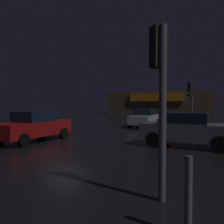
{
  "coord_description": "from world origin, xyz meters",
  "views": [
    {
      "loc": [
        7.94,
        -11.77,
        2.06
      ],
      "look_at": [
        0.3,
        6.38,
        1.34
      ],
      "focal_mm": 38.31,
      "sensor_mm": 36.0,
      "label": 1
    }
  ],
  "objects_px": {
    "car_near": "(187,129)",
    "car_far": "(34,126)",
    "traffic_signal_main": "(160,79)",
    "car_crossing": "(144,118)",
    "store_building": "(161,103)",
    "traffic_signal_cross_left": "(191,96)"
  },
  "relations": [
    {
      "from": "car_near",
      "to": "car_far",
      "type": "distance_m",
      "value": 8.0
    },
    {
      "from": "traffic_signal_main",
      "to": "car_far",
      "type": "xyz_separation_m",
      "value": [
        -7.9,
        5.22,
        -1.75
      ]
    },
    {
      "from": "traffic_signal_main",
      "to": "car_far",
      "type": "height_order",
      "value": "traffic_signal_main"
    },
    {
      "from": "traffic_signal_main",
      "to": "car_far",
      "type": "distance_m",
      "value": 9.63
    },
    {
      "from": "car_near",
      "to": "car_crossing",
      "type": "bearing_deg",
      "value": 117.26
    },
    {
      "from": "store_building",
      "to": "car_near",
      "type": "distance_m",
      "value": 34.35
    },
    {
      "from": "traffic_signal_cross_left",
      "to": "car_crossing",
      "type": "xyz_separation_m",
      "value": [
        -4.03,
        2.05,
        -1.76
      ]
    },
    {
      "from": "traffic_signal_cross_left",
      "to": "car_crossing",
      "type": "distance_m",
      "value": 4.85
    },
    {
      "from": "store_building",
      "to": "car_near",
      "type": "bearing_deg",
      "value": -76.85
    },
    {
      "from": "store_building",
      "to": "traffic_signal_main",
      "type": "xyz_separation_m",
      "value": [
        7.85,
        -40.11,
        0.52
      ]
    },
    {
      "from": "traffic_signal_cross_left",
      "to": "car_far",
      "type": "xyz_separation_m",
      "value": [
        -7.46,
        -8.03,
        -1.74
      ]
    },
    {
      "from": "store_building",
      "to": "traffic_signal_cross_left",
      "type": "xyz_separation_m",
      "value": [
        7.4,
        -26.86,
        0.52
      ]
    },
    {
      "from": "store_building",
      "to": "car_crossing",
      "type": "xyz_separation_m",
      "value": [
        3.37,
        -24.82,
        -1.24
      ]
    },
    {
      "from": "traffic_signal_main",
      "to": "car_crossing",
      "type": "height_order",
      "value": "traffic_signal_main"
    },
    {
      "from": "car_crossing",
      "to": "traffic_signal_cross_left",
      "type": "bearing_deg",
      "value": -26.92
    },
    {
      "from": "car_far",
      "to": "traffic_signal_cross_left",
      "type": "bearing_deg",
      "value": 47.09
    },
    {
      "from": "traffic_signal_main",
      "to": "car_crossing",
      "type": "distance_m",
      "value": 16.03
    },
    {
      "from": "store_building",
      "to": "car_crossing",
      "type": "height_order",
      "value": "store_building"
    },
    {
      "from": "store_building",
      "to": "traffic_signal_main",
      "type": "height_order",
      "value": "store_building"
    },
    {
      "from": "store_building",
      "to": "traffic_signal_main",
      "type": "distance_m",
      "value": 40.87
    },
    {
      "from": "store_building",
      "to": "traffic_signal_cross_left",
      "type": "relative_size",
      "value": 5.14
    },
    {
      "from": "car_near",
      "to": "car_far",
      "type": "height_order",
      "value": "car_near"
    }
  ]
}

